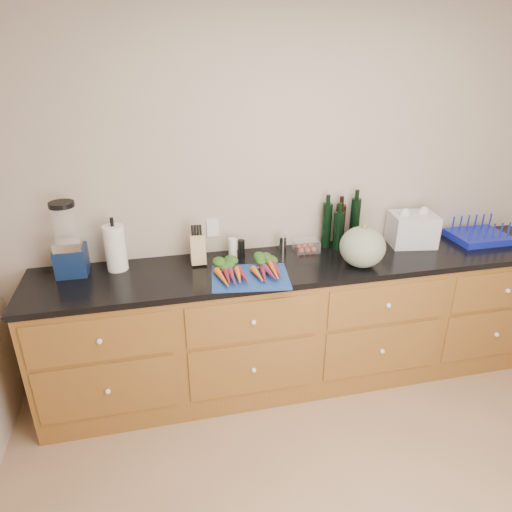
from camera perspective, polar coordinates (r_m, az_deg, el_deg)
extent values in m
cube|color=#BFAF9E|center=(3.25, 4.98, 7.50)|extent=(4.10, 0.05, 2.60)
cube|color=brown|center=(3.32, 6.15, -8.34)|extent=(3.60, 0.60, 0.90)
cube|color=brown|center=(2.80, -18.96, -9.90)|extent=(0.82, 0.01, 0.28)
sphere|color=white|center=(2.78, -18.99, -10.08)|extent=(0.03, 0.03, 0.03)
cube|color=brown|center=(3.01, -18.02, -15.62)|extent=(0.82, 0.01, 0.38)
sphere|color=white|center=(2.99, -18.04, -15.81)|extent=(0.03, 0.03, 0.03)
cube|color=brown|center=(2.82, -0.37, -8.13)|extent=(0.82, 0.01, 0.28)
sphere|color=white|center=(2.80, -0.30, -8.30)|extent=(0.03, 0.03, 0.03)
cube|color=brown|center=(3.03, -0.36, -13.90)|extent=(0.82, 0.01, 0.38)
sphere|color=white|center=(3.01, -0.29, -14.08)|extent=(0.03, 0.03, 0.03)
cube|color=brown|center=(3.11, 16.11, -5.83)|extent=(0.82, 0.01, 0.28)
sphere|color=white|center=(3.10, 16.25, -5.97)|extent=(0.03, 0.03, 0.03)
cube|color=brown|center=(3.30, 15.39, -11.26)|extent=(0.82, 0.01, 0.38)
sphere|color=white|center=(3.29, 15.52, -11.41)|extent=(0.03, 0.03, 0.03)
cube|color=brown|center=(3.61, 28.81, -3.71)|extent=(0.82, 0.01, 0.28)
sphere|color=white|center=(3.60, 28.97, -3.82)|extent=(0.03, 0.03, 0.03)
cube|color=brown|center=(3.77, 27.72, -8.56)|extent=(0.82, 0.01, 0.38)
sphere|color=white|center=(3.76, 27.87, -8.69)|extent=(0.03, 0.03, 0.03)
cube|color=black|center=(3.09, 6.54, -0.98)|extent=(3.64, 0.62, 0.04)
cube|color=navy|center=(2.83, -0.73, -2.68)|extent=(0.52, 0.42, 0.01)
cone|color=orange|center=(2.78, -4.20, -2.71)|extent=(0.04, 0.20, 0.04)
cone|color=maroon|center=(2.78, -3.54, -2.65)|extent=(0.04, 0.20, 0.04)
cone|color=#74244F|center=(2.78, -2.89, -2.58)|extent=(0.04, 0.20, 0.04)
cone|color=orange|center=(2.79, -2.23, -2.52)|extent=(0.04, 0.20, 0.04)
cone|color=maroon|center=(2.79, -1.58, -2.45)|extent=(0.04, 0.20, 0.04)
ellipsoid|color=#244F1A|center=(2.91, -3.42, -1.11)|extent=(0.20, 0.12, 0.06)
cone|color=orange|center=(2.81, 0.28, -2.26)|extent=(0.04, 0.20, 0.04)
cone|color=maroon|center=(2.82, 0.92, -2.20)|extent=(0.04, 0.20, 0.04)
cone|color=#74244F|center=(2.83, 1.55, -2.13)|extent=(0.04, 0.20, 0.04)
cone|color=orange|center=(2.83, 2.19, -2.07)|extent=(0.04, 0.20, 0.04)
cone|color=maroon|center=(2.84, 2.82, -2.00)|extent=(0.04, 0.20, 0.04)
ellipsoid|color=#244F1A|center=(2.95, 0.83, -0.70)|extent=(0.20, 0.12, 0.06)
ellipsoid|color=slate|center=(3.03, 13.17, 1.11)|extent=(0.30, 0.30, 0.27)
cube|color=#10214B|center=(3.09, -22.06, -0.54)|extent=(0.19, 0.19, 0.18)
cube|color=silver|center=(3.01, -22.48, 1.20)|extent=(0.16, 0.11, 0.05)
cylinder|color=white|center=(3.01, -22.74, 3.46)|extent=(0.14, 0.14, 0.24)
cylinder|color=black|center=(2.96, -23.16, 5.94)|extent=(0.15, 0.15, 0.03)
cylinder|color=white|center=(3.03, -17.17, 0.96)|extent=(0.13, 0.13, 0.30)
cube|color=tan|center=(3.03, -7.29, 0.83)|extent=(0.10, 0.10, 0.19)
cylinder|color=silver|center=(3.10, -2.93, 1.01)|extent=(0.06, 0.06, 0.13)
cylinder|color=black|center=(3.12, -1.85, 0.97)|extent=(0.05, 0.05, 0.12)
cylinder|color=silver|center=(3.18, 3.35, 1.45)|extent=(0.05, 0.05, 0.12)
cube|color=white|center=(3.23, 6.30, 1.29)|extent=(0.17, 0.13, 0.08)
cylinder|color=black|center=(3.28, 8.80, 3.81)|extent=(0.07, 0.07, 0.32)
cylinder|color=black|center=(3.33, 10.44, 3.83)|extent=(0.07, 0.07, 0.30)
cylinder|color=black|center=(3.36, 12.22, 4.22)|extent=(0.07, 0.07, 0.34)
cylinder|color=black|center=(3.26, 10.24, 3.15)|extent=(0.07, 0.07, 0.28)
cube|color=#121DA5|center=(3.79, 26.04, 2.19)|extent=(0.40, 0.32, 0.05)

